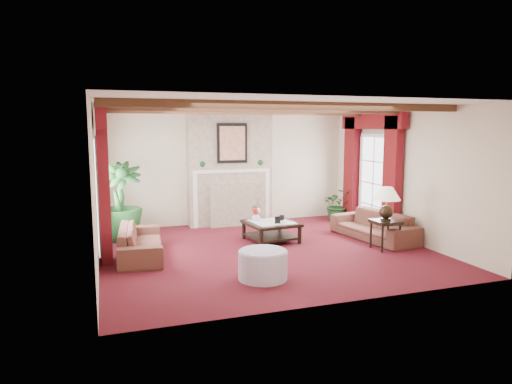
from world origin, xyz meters
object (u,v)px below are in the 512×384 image
object	(u,v)px
coffee_table	(271,232)
sofa_right	(374,221)
sofa_left	(141,236)
ottoman	(263,265)
side_table	(385,235)
potted_palm	(120,218)

from	to	relation	value
coffee_table	sofa_right	bearing A→B (deg)	-20.50
sofa_right	sofa_left	bearing A→B (deg)	-101.74
ottoman	side_table	bearing A→B (deg)	17.69
potted_palm	ottoman	world-z (taller)	potted_palm
side_table	ottoman	distance (m)	2.94
side_table	potted_palm	bearing A→B (deg)	153.47
potted_palm	side_table	xyz separation A→B (m)	(4.76, -2.38, -0.17)
potted_palm	coffee_table	xyz separation A→B (m)	(2.91, -1.10, -0.25)
side_table	ottoman	size ratio (longest dim) A/B	0.74
sofa_right	ottoman	world-z (taller)	sofa_right
sofa_left	ottoman	world-z (taller)	sofa_left
sofa_left	side_table	size ratio (longest dim) A/B	3.43
sofa_right	coffee_table	xyz separation A→B (m)	(-2.08, 0.53, -0.18)
coffee_table	side_table	world-z (taller)	side_table
sofa_left	ottoman	bearing A→B (deg)	-133.10
sofa_left	coffee_table	bearing A→B (deg)	-78.32
sofa_left	side_table	world-z (taller)	sofa_left
side_table	sofa_right	bearing A→B (deg)	72.72
potted_palm	side_table	distance (m)	5.32
coffee_table	ottoman	bearing A→B (deg)	-119.87
potted_palm	side_table	world-z (taller)	potted_palm
sofa_right	coffee_table	bearing A→B (deg)	-113.18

